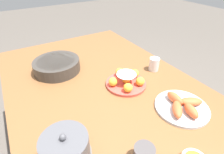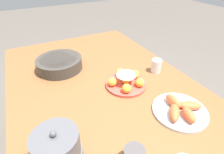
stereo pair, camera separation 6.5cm
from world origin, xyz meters
name	(u,v)px [view 2 (the right image)]	position (x,y,z in m)	size (l,w,h in m)	color
ground_plane	(103,149)	(0.00, 0.00, 0.00)	(12.00, 12.00, 0.00)	#5B544C
dining_table	(100,89)	(0.00, 0.00, 0.69)	(1.54, 1.09, 0.77)	brown
cake_plate	(126,81)	(-0.13, -0.12, 0.80)	(0.25, 0.25, 0.09)	#E04C42
serving_bowl	(60,63)	(0.25, 0.19, 0.82)	(0.31, 0.31, 0.08)	#3D3833
seafood_platter	(180,110)	(-0.46, -0.25, 0.80)	(0.28, 0.28, 0.07)	silver
cup_near	(156,66)	(-0.09, -0.39, 0.82)	(0.07, 0.07, 0.09)	white
warming_pot	(57,148)	(-0.42, 0.35, 0.84)	(0.19, 0.19, 0.16)	#66605B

